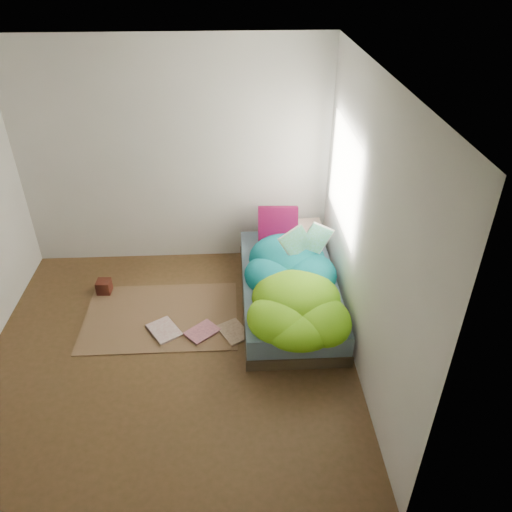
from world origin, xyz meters
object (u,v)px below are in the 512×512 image
(floor_book_a, at_px, (153,335))
(floor_book_b, at_px, (195,326))
(open_book, at_px, (307,232))
(wooden_box, at_px, (104,286))
(pillow_magenta, at_px, (278,226))
(bed, at_px, (289,290))

(floor_book_a, distance_m, floor_book_b, 0.43)
(open_book, relative_size, wooden_box, 3.23)
(floor_book_a, xyz_separation_m, floor_book_b, (0.41, 0.11, 0.00))
(pillow_magenta, bearing_deg, floor_book_a, -136.54)
(bed, distance_m, pillow_magenta, 0.81)
(bed, relative_size, open_book, 4.16)
(bed, bearing_deg, pillow_magenta, 95.44)
(pillow_magenta, xyz_separation_m, floor_book_a, (-1.35, -1.18, -0.54))
(bed, bearing_deg, open_book, 32.72)
(open_book, height_order, floor_book_b, open_book)
(floor_book_b, bearing_deg, open_book, 71.17)
(pillow_magenta, xyz_separation_m, wooden_box, (-1.98, -0.41, -0.48))
(bed, relative_size, wooden_box, 13.45)
(open_book, bearing_deg, wooden_box, 161.85)
(floor_book_b, bearing_deg, bed, 69.15)
(open_book, relative_size, floor_book_b, 1.52)
(pillow_magenta, bearing_deg, open_book, -65.07)
(pillow_magenta, xyz_separation_m, floor_book_b, (-0.94, -1.07, -0.54))
(bed, height_order, floor_book_b, bed)
(pillow_magenta, height_order, floor_book_b, pillow_magenta)
(bed, distance_m, floor_book_b, 1.08)
(bed, bearing_deg, floor_book_a, -161.18)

